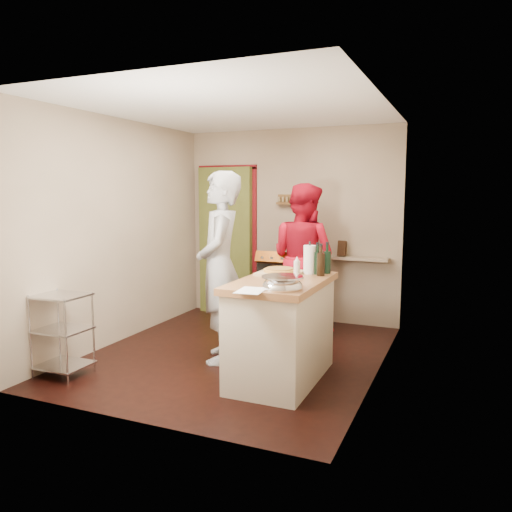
# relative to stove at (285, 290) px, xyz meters

# --- Properties ---
(floor) EXTENTS (3.50, 3.50, 0.00)m
(floor) POSITION_rel_stove_xyz_m (-0.05, -1.42, -0.45)
(floor) COLOR black
(floor) RESTS_ON ground
(back_wall) EXTENTS (3.00, 0.44, 2.60)m
(back_wall) POSITION_rel_stove_xyz_m (-0.69, 0.36, 0.68)
(back_wall) COLOR tan
(back_wall) RESTS_ON ground
(left_wall) EXTENTS (0.04, 3.50, 2.60)m
(left_wall) POSITION_rel_stove_xyz_m (-1.55, -1.42, 0.85)
(left_wall) COLOR tan
(left_wall) RESTS_ON ground
(right_wall) EXTENTS (0.04, 3.50, 2.60)m
(right_wall) POSITION_rel_stove_xyz_m (1.45, -1.42, 0.85)
(right_wall) COLOR tan
(right_wall) RESTS_ON ground
(ceiling) EXTENTS (3.00, 3.50, 0.02)m
(ceiling) POSITION_rel_stove_xyz_m (-0.05, -1.42, 2.16)
(ceiling) COLOR white
(ceiling) RESTS_ON back_wall
(stove) EXTENTS (0.60, 0.63, 1.00)m
(stove) POSITION_rel_stove_xyz_m (0.00, 0.00, 0.00)
(stove) COLOR black
(stove) RESTS_ON ground
(wire_shelving) EXTENTS (0.48, 0.40, 0.80)m
(wire_shelving) POSITION_rel_stove_xyz_m (-1.33, -2.62, -0.01)
(wire_shelving) COLOR silver
(wire_shelving) RESTS_ON ground
(island) EXTENTS (0.75, 1.39, 1.26)m
(island) POSITION_rel_stove_xyz_m (0.65, -1.90, 0.05)
(island) COLOR beige
(island) RESTS_ON ground
(person_stripe) EXTENTS (0.72, 0.85, 1.97)m
(person_stripe) POSITION_rel_stove_xyz_m (-0.14, -1.64, 0.53)
(person_stripe) COLOR #AAAAAE
(person_stripe) RESTS_ON ground
(person_red) EXTENTS (1.09, 0.97, 1.86)m
(person_red) POSITION_rel_stove_xyz_m (0.31, -0.22, 0.48)
(person_red) COLOR #B50C20
(person_red) RESTS_ON ground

